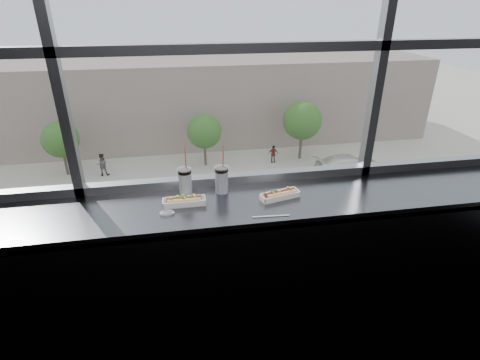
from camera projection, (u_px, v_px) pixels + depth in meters
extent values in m
plane|color=black|center=(231.00, 247.00, 2.87)|extent=(6.00, 0.00, 6.00)
cube|color=#5B5C60|center=(237.00, 205.00, 2.40)|extent=(6.00, 0.55, 0.06)
cube|color=#5B5C60|center=(244.00, 295.00, 2.40)|extent=(6.00, 0.04, 1.04)
cube|color=white|center=(184.00, 204.00, 2.35)|extent=(0.27, 0.09, 0.01)
cube|color=white|center=(184.00, 202.00, 2.34)|extent=(0.27, 0.09, 0.04)
cylinder|color=tan|center=(184.00, 200.00, 2.34)|extent=(0.21, 0.05, 0.05)
cylinder|color=maroon|center=(184.00, 199.00, 2.33)|extent=(0.22, 0.03, 0.03)
cube|color=white|center=(280.00, 197.00, 2.43)|extent=(0.28, 0.15, 0.01)
cube|color=white|center=(280.00, 195.00, 2.42)|extent=(0.28, 0.15, 0.04)
cylinder|color=tan|center=(280.00, 194.00, 2.42)|extent=(0.21, 0.09, 0.04)
cylinder|color=maroon|center=(280.00, 192.00, 2.41)|extent=(0.21, 0.08, 0.03)
cylinder|color=white|center=(185.00, 182.00, 2.45)|extent=(0.08, 0.08, 0.17)
cylinder|color=black|center=(184.00, 171.00, 2.42)|extent=(0.09, 0.09, 0.02)
cylinder|color=silver|center=(184.00, 169.00, 2.41)|extent=(0.09, 0.09, 0.01)
cylinder|color=#D24D3C|center=(185.00, 159.00, 2.37)|extent=(0.01, 0.05, 0.18)
cylinder|color=white|center=(222.00, 180.00, 2.47)|extent=(0.09, 0.09, 0.17)
cylinder|color=black|center=(221.00, 170.00, 2.44)|extent=(0.09, 0.09, 0.02)
cylinder|color=silver|center=(221.00, 168.00, 2.43)|extent=(0.09, 0.09, 0.01)
cylinder|color=#D24D3C|center=(223.00, 157.00, 2.39)|extent=(0.01, 0.05, 0.18)
cylinder|color=white|center=(271.00, 216.00, 2.22)|extent=(0.22, 0.02, 0.01)
ellipsoid|color=silver|center=(167.00, 213.00, 2.24)|extent=(0.10, 0.07, 0.02)
plane|color=beige|center=(179.00, 117.00, 46.46)|extent=(120.00, 120.00, 0.00)
cube|color=black|center=(189.00, 213.00, 25.63)|extent=(80.00, 10.00, 0.06)
cube|color=beige|center=(184.00, 167.00, 32.72)|extent=(80.00, 6.00, 0.04)
cube|color=gray|center=(178.00, 95.00, 39.84)|extent=(50.00, 14.00, 8.00)
imported|color=#A85427|center=(167.00, 235.00, 21.42)|extent=(2.84, 6.14, 2.00)
imported|color=beige|center=(295.00, 222.00, 22.59)|extent=(2.63, 6.16, 2.04)
imported|color=black|center=(94.00, 243.00, 20.82)|extent=(3.09, 5.92, 1.88)
imported|color=white|center=(349.00, 162.00, 30.76)|extent=(3.16, 6.75, 2.20)
imported|color=navy|center=(428.00, 209.00, 23.96)|extent=(3.20, 6.44, 2.07)
imported|color=#66605B|center=(102.00, 162.00, 30.62)|extent=(1.01, 0.76, 2.28)
imported|color=#66605B|center=(273.00, 152.00, 33.17)|extent=(0.84, 0.63, 1.89)
cylinder|color=#47382B|center=(66.00, 163.00, 30.76)|extent=(0.22, 0.22, 2.20)
sphere|color=#397323|center=(61.00, 139.00, 29.87)|extent=(2.94, 2.94, 2.94)
cylinder|color=#47382B|center=(205.00, 154.00, 32.54)|extent=(0.22, 0.22, 2.21)
sphere|color=#397323|center=(204.00, 131.00, 31.65)|extent=(2.94, 2.94, 2.94)
cylinder|color=#47382B|center=(300.00, 146.00, 33.79)|extent=(0.26, 0.26, 2.58)
sphere|color=#397323|center=(302.00, 120.00, 32.76)|extent=(3.44, 3.44, 3.44)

